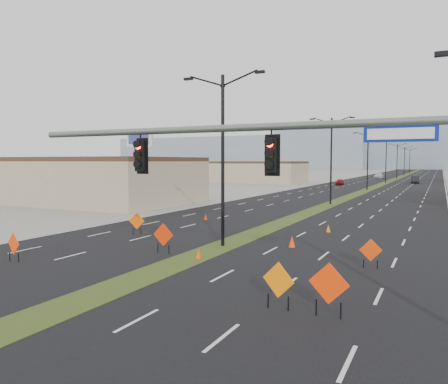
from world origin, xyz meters
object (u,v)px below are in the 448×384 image
at_px(construction_sign_0, 14,245).
at_px(construction_sign_3, 278,282).
at_px(car_left, 340,182).
at_px(streetlight_6, 410,160).
at_px(signal_mast, 331,170).
at_px(cone_0, 198,254).
at_px(construction_sign_1, 137,222).
at_px(streetlight_4, 397,160).
at_px(streetlight_0, 223,155).
at_px(streetlight_1, 331,158).
at_px(cone_3, 206,217).
at_px(construction_sign_4, 329,285).
at_px(streetlight_3, 386,159).
at_px(pole_sign_west, 140,145).
at_px(construction_sign_2, 163,236).
at_px(cone_1, 292,242).
at_px(cone_2, 328,229).
at_px(car_far, 379,176).
at_px(streetlight_2, 368,159).
at_px(streetlight_5, 404,160).
at_px(car_mid, 415,180).
at_px(construction_sign_5, 371,251).

relative_size(construction_sign_0, construction_sign_3, 0.91).
bearing_deg(car_left, streetlight_6, 80.09).
height_order(signal_mast, cone_0, signal_mast).
bearing_deg(construction_sign_1, streetlight_4, 73.23).
xyz_separation_m(streetlight_0, streetlight_6, (0.00, 168.00, 0.00)).
distance_m(streetlight_1, cone_3, 20.07).
relative_size(streetlight_0, construction_sign_4, 5.56).
relative_size(streetlight_3, streetlight_6, 1.00).
relative_size(construction_sign_4, pole_sign_west, 0.22).
height_order(car_left, construction_sign_2, construction_sign_2).
bearing_deg(construction_sign_1, car_left, 77.36).
xyz_separation_m(streetlight_4, cone_1, (3.77, -110.49, -5.08)).
bearing_deg(streetlight_0, streetlight_1, 90.00).
xyz_separation_m(streetlight_3, cone_2, (4.40, -76.06, -5.15)).
height_order(signal_mast, car_far, signal_mast).
height_order(streetlight_1, construction_sign_0, streetlight_1).
xyz_separation_m(car_far, cone_0, (5.08, -113.70, -0.51)).
relative_size(streetlight_2, cone_0, 18.95).
xyz_separation_m(construction_sign_0, cone_2, (11.98, 16.14, -0.61)).
bearing_deg(construction_sign_4, streetlight_0, 138.40).
height_order(streetlight_6, pole_sign_west, streetlight_6).
bearing_deg(cone_0, streetlight_0, 96.63).
height_order(streetlight_0, streetlight_5, same).
xyz_separation_m(streetlight_3, car_left, (-7.66, -13.49, -4.78)).
height_order(streetlight_3, car_far, streetlight_3).
distance_m(streetlight_3, streetlight_6, 84.00).
distance_m(streetlight_1, streetlight_6, 140.00).
distance_m(car_far, cone_0, 113.82).
bearing_deg(streetlight_3, construction_sign_2, -91.31).
distance_m(streetlight_5, car_far, 30.63).
bearing_deg(streetlight_3, pole_sign_west, -103.07).
height_order(car_mid, cone_0, car_mid).
height_order(streetlight_4, construction_sign_4, streetlight_4).
distance_m(construction_sign_3, cone_2, 17.10).
xyz_separation_m(car_left, cone_0, (8.08, -74.12, -0.37)).
xyz_separation_m(streetlight_1, streetlight_2, (0.00, 28.00, 0.00)).
bearing_deg(car_left, car_far, 80.25).
xyz_separation_m(construction_sign_4, pole_sign_west, (-24.67, 22.59, 5.65)).
bearing_deg(construction_sign_5, signal_mast, -111.40).
bearing_deg(construction_sign_0, car_mid, 94.42).
distance_m(car_far, construction_sign_5, 112.56).
relative_size(streetlight_0, cone_3, 17.74).
relative_size(construction_sign_1, construction_sign_5, 1.08).
relative_size(cone_0, cone_2, 1.00).
distance_m(streetlight_2, cone_1, 54.85).
xyz_separation_m(streetlight_5, cone_0, (0.42, -143.62, -5.15)).
bearing_deg(construction_sign_5, streetlight_5, 72.39).
xyz_separation_m(streetlight_3, construction_sign_4, (8.32, -93.00, -4.35)).
height_order(construction_sign_4, cone_0, construction_sign_4).
xyz_separation_m(car_mid, cone_3, (-12.73, -75.42, -0.51)).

